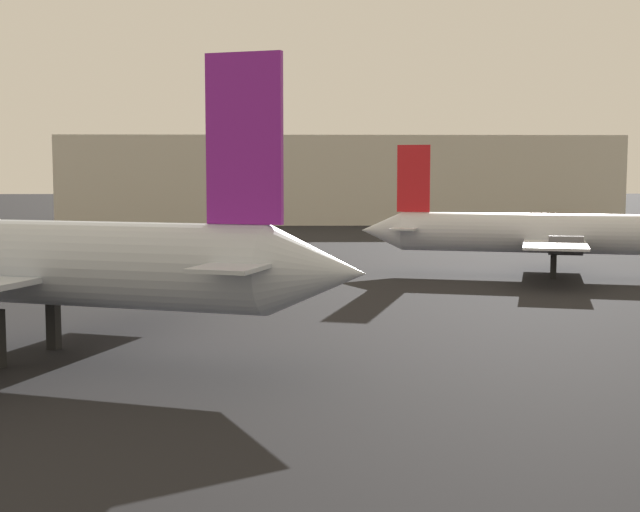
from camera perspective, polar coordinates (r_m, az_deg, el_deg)
The scene contains 3 objects.
airplane_on_taxiway at distance 39.20m, azimuth -19.79°, elevation -0.30°, with size 31.39×27.41×12.35m.
airplane_distant at distance 67.76m, azimuth 15.88°, elevation 1.41°, with size 31.56×18.51×9.92m.
terminal_building at distance 139.85m, azimuth 1.19°, elevation 5.00°, with size 83.32×25.48×13.15m, color beige.
Camera 1 is at (4.18, -8.06, 7.88)m, focal length 49.07 mm.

